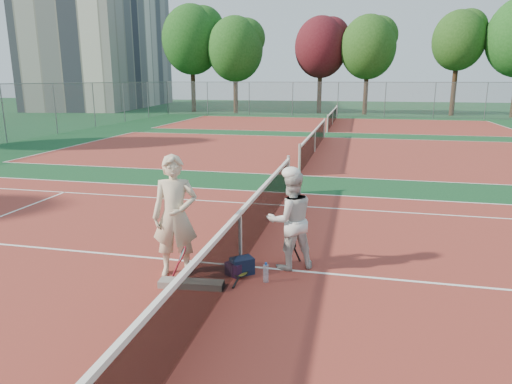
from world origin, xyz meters
TOP-DOWN VIEW (x-y plane):
  - ground at (0.00, 0.00)m, footprint 130.00×130.00m
  - court_main at (0.00, 0.00)m, footprint 23.77×10.97m
  - court_far_a at (0.00, 13.50)m, footprint 23.77×10.97m
  - court_far_b at (0.00, 27.00)m, footprint 23.77×10.97m
  - net_main at (0.00, 0.00)m, footprint 0.10×10.98m
  - net_far_a at (0.00, 13.50)m, footprint 0.10×10.98m
  - net_far_b at (0.00, 27.00)m, footprint 0.10×10.98m
  - fence_back at (0.00, 34.00)m, footprint 32.00×0.06m
  - apartment_block at (-28.00, 44.00)m, footprint 12.96×23.18m
  - player_a at (-0.96, -0.56)m, footprint 0.84×0.65m
  - player_b at (0.85, 0.15)m, footprint 1.05×0.97m
  - racket_red at (-0.79, -0.73)m, footprint 0.36×0.36m
  - racket_black_held at (0.85, 0.30)m, footprint 0.40×0.40m
  - racket_spare at (0.12, -0.44)m, footprint 0.29×0.61m
  - sports_bag_navy at (0.11, -0.32)m, footprint 0.44×0.43m
  - sports_bag_purple at (0.01, -0.41)m, footprint 0.34×0.31m
  - net_cover_canvas at (-0.55, -0.99)m, footprint 1.05×0.33m
  - water_bottle at (0.57, -0.55)m, footprint 0.09×0.09m
  - tree_back_0 at (-14.59, 37.29)m, footprint 5.84×5.84m
  - tree_back_1 at (-10.03, 36.77)m, footprint 5.32×5.32m
  - tree_back_maroon at (-2.01, 38.46)m, footprint 5.01×5.01m
  - tree_back_3 at (2.37, 37.66)m, footprint 5.04×5.04m
  - tree_back_4 at (10.12, 37.87)m, footprint 4.54×4.54m

SIDE VIEW (x-z plane):
  - ground at x=0.00m, z-range 0.00..0.00m
  - court_main at x=0.00m, z-range 0.00..0.01m
  - court_far_a at x=0.00m, z-range 0.00..0.01m
  - court_far_b at x=0.00m, z-range 0.00..0.01m
  - racket_spare at x=0.12m, z-range 0.00..0.10m
  - net_cover_canvas at x=-0.55m, z-range 0.00..0.11m
  - sports_bag_purple at x=0.01m, z-range 0.00..0.23m
  - sports_bag_navy at x=0.11m, z-range 0.00..0.29m
  - water_bottle at x=0.57m, z-range 0.00..0.30m
  - racket_black_held at x=0.85m, z-range 0.00..0.55m
  - racket_red at x=-0.79m, z-range 0.00..0.56m
  - net_main at x=0.00m, z-range 0.00..1.02m
  - net_far_a at x=0.00m, z-range 0.00..1.02m
  - net_far_b at x=0.00m, z-range 0.00..1.02m
  - player_b at x=0.85m, z-range 0.00..1.73m
  - player_a at x=-0.96m, z-range 0.00..2.04m
  - fence_back at x=0.00m, z-range 0.00..3.00m
  - tree_back_1 at x=-10.03m, z-range 1.47..10.58m
  - tree_back_3 at x=2.37m, z-range 1.58..10.57m
  - tree_back_maroon at x=-2.01m, z-range 1.64..10.73m
  - tree_back_4 at x=10.12m, z-range 1.94..11.11m
  - tree_back_0 at x=-14.59m, z-range 1.81..12.18m
  - apartment_block at x=-28.00m, z-range 0.00..15.00m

